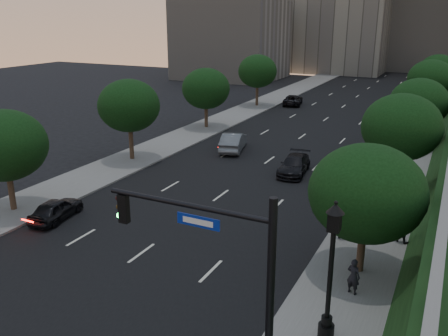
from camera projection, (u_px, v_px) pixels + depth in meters
The scene contains 25 objects.
ground at pixel (71, 305), 19.83m from camera, with size 160.00×160.00×0.00m, color black.
road_surface at pixel (296, 141), 45.39m from camera, with size 16.00×140.00×0.02m, color black.
sidewalk_right at pixel (409, 154), 41.04m from camera, with size 4.50×140.00×0.15m, color slate.
sidewalk_left at pixel (202, 129), 49.70m from camera, with size 4.50×140.00×0.15m, color slate.
office_block_mid at pixel (433, 7), 100.18m from camera, with size 22.00×18.00×26.00m, color #9C998F.
office_block_filler at pixel (231, 40), 88.28m from camera, with size 18.00×16.00×14.00m, color #9C998F.
tree_right_a at pixel (367, 193), 21.06m from camera, with size 5.20×5.20×6.24m.
tree_right_b at pixel (402, 127), 31.13m from camera, with size 5.20×5.20×6.74m.
tree_right_c at pixel (419, 103), 42.36m from camera, with size 5.20×5.20×6.24m.
tree_right_d at pixel (431, 79), 54.13m from camera, with size 5.20×5.20×6.74m.
tree_right_e at pixel (438, 70), 67.06m from camera, with size 5.20×5.20×6.24m.
tree_left_a at pixel (5, 145), 27.99m from camera, with size 5.00×5.00×6.34m.
tree_left_b at pixel (129, 106), 38.10m from camera, with size 5.00×5.00×6.71m.
tree_left_c at pixel (206, 89), 49.29m from camera, with size 5.00×5.00×6.34m.
tree_left_d at pixel (257, 71), 61.11m from camera, with size 5.00×5.00×6.71m.
traffic_signal_mast at pixel (235, 297), 13.95m from camera, with size 5.68×0.56×7.00m.
street_lamp at pixel (330, 279), 16.85m from camera, with size 0.64×0.64×5.62m.
sedan_near_left at pixel (56, 209), 27.92m from camera, with size 1.53×3.81×1.30m, color black.
sedan_mid_left at pixel (233, 142), 42.05m from camera, with size 1.73×4.96×1.63m, color slate.
sedan_far_left at pixel (293, 100), 63.24m from camera, with size 2.24×4.86×1.35m, color black.
sedan_near_right at pixel (294, 165), 35.98m from camera, with size 1.90×4.67×1.36m, color black.
sedan_far_right at pixel (381, 123), 49.71m from camera, with size 1.68×4.18×1.42m, color slate.
pedestrian_a at pixel (353, 276), 20.17m from camera, with size 0.59×0.39×1.62m, color black.
pedestrian_b at pixel (402, 225), 24.80m from camera, with size 0.91×0.71×1.86m, color black.
pedestrian_c at pixel (344, 222), 25.10m from camera, with size 1.13×0.47×1.93m, color black.
Camera 1 is at (13.34, -12.45, 11.60)m, focal length 38.00 mm.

